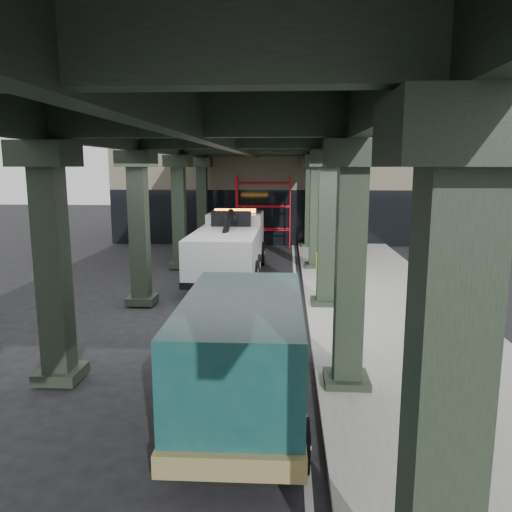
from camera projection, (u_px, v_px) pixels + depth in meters
The scene contains 8 objects.
ground at pixel (239, 326), 14.32m from camera, with size 90.00×90.00×0.00m, color black.
sidewalk at pixel (384, 307), 15.99m from camera, with size 5.00×40.00×0.15m, color gray.
lane_stripe at pixel (297, 307), 16.17m from camera, with size 0.12×38.00×0.01m, color silver.
viaduct at pixel (231, 135), 15.34m from camera, with size 7.40×32.00×6.40m.
building at pixel (297, 174), 33.13m from camera, with size 22.00×10.00×8.00m, color #C6B793.
scaffolding at pixel (264, 210), 28.33m from camera, with size 3.08×0.88×4.00m.
tow_truck at pixel (231, 244), 20.60m from camera, with size 2.65×8.57×2.80m.
towed_van at pixel (244, 350), 9.08m from camera, with size 2.30×5.60×2.26m.
Camera 1 is at (1.36, -13.68, 4.50)m, focal length 35.00 mm.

